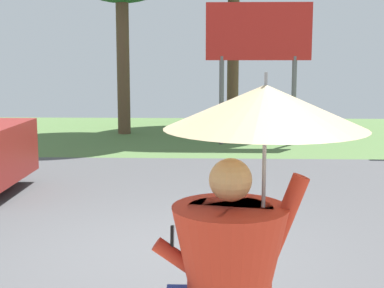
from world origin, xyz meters
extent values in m
cube|color=#4C4C4F|center=(0.00, 2.00, -0.05)|extent=(40.00, 8.00, 0.10)
cube|color=#54753F|center=(0.00, 10.00, -0.05)|extent=(40.00, 8.00, 0.10)
cylinder|color=#B22D1E|center=(0.70, -3.28, 1.12)|extent=(0.44, 0.44, 0.65)
sphere|color=tan|center=(0.70, -3.28, 1.59)|extent=(0.22, 0.22, 0.22)
cylinder|color=#B22D1E|center=(0.98, -3.28, 1.40)|extent=(0.24, 0.09, 0.45)
cylinder|color=#B22D1E|center=(0.44, -3.26, 1.16)|extent=(0.29, 0.08, 0.24)
cylinder|color=gray|center=(0.87, -3.28, 1.62)|extent=(0.02, 0.02, 0.75)
cone|color=#D1B284|center=(0.87, -3.28, 1.96)|extent=(1.02, 1.02, 0.22)
cylinder|color=gray|center=(0.87, -3.28, 2.08)|extent=(0.02, 0.02, 0.10)
cube|color=black|center=(0.40, -3.23, 1.25)|extent=(0.02, 0.11, 0.16)
cylinder|color=slate|center=(0.83, 8.06, 1.10)|extent=(0.12, 0.12, 2.20)
cylinder|color=slate|center=(2.63, 8.06, 1.10)|extent=(0.12, 0.12, 2.20)
cube|color=red|center=(1.73, 8.06, 2.80)|extent=(2.60, 0.10, 1.40)
cylinder|color=brown|center=(-1.92, 9.91, 2.12)|extent=(0.36, 0.36, 4.25)
cylinder|color=brown|center=(1.24, 11.70, 2.49)|extent=(0.36, 0.36, 4.98)
camera|label=1|loc=(0.61, -6.07, 2.21)|focal=52.72mm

